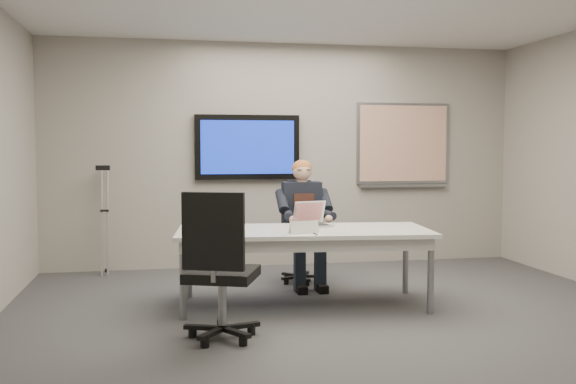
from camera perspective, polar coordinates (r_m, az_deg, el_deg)
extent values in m
cube|color=#39393C|center=(5.41, 5.95, -12.08)|extent=(6.00, 6.00, 0.02)
cube|color=#9D978E|center=(8.12, -0.17, 3.30)|extent=(6.00, 0.02, 2.80)
cube|color=white|center=(6.05, 1.40, -3.51)|extent=(2.45, 1.22, 0.04)
cube|color=silver|center=(6.06, 1.40, -4.24)|extent=(2.34, 1.11, 0.10)
cylinder|color=gray|center=(5.68, -9.33, -7.78)|extent=(0.06, 0.06, 0.69)
cylinder|color=gray|center=(5.94, 12.57, -7.30)|extent=(0.06, 0.06, 0.69)
cylinder|color=gray|center=(6.49, -8.80, -6.30)|extent=(0.06, 0.06, 0.69)
cylinder|color=gray|center=(6.72, 10.41, -5.96)|extent=(0.06, 0.06, 0.69)
cube|color=black|center=(7.99, -3.63, 4.00)|extent=(1.30, 0.08, 0.80)
cube|color=navy|center=(7.95, -3.59, 4.00)|extent=(1.16, 0.01, 0.66)
cube|color=gray|center=(8.52, 10.18, 4.27)|extent=(1.25, 0.04, 1.05)
cube|color=white|center=(8.50, 10.24, 4.27)|extent=(1.18, 0.01, 0.98)
cube|color=gray|center=(8.51, 10.22, 0.57)|extent=(1.18, 0.05, 0.04)
cylinder|color=gray|center=(7.15, 1.16, -6.02)|extent=(0.05, 0.05, 0.33)
cube|color=black|center=(7.13, 1.16, -4.73)|extent=(0.49, 0.49, 0.06)
cube|color=black|center=(7.29, 1.14, -2.17)|extent=(0.38, 0.12, 0.47)
cylinder|color=gray|center=(5.09, -5.85, -9.49)|extent=(0.07, 0.07, 0.40)
cube|color=black|center=(5.05, -5.87, -7.28)|extent=(0.66, 0.66, 0.08)
cube|color=black|center=(4.75, -6.67, -3.50)|extent=(0.46, 0.21, 0.58)
cube|color=black|center=(7.05, 1.21, -1.44)|extent=(0.43, 0.26, 0.58)
cube|color=#361D16|center=(6.93, 1.43, -1.29)|extent=(0.22, 0.03, 0.28)
sphere|color=tan|center=(6.99, 1.26, 1.88)|extent=(0.21, 0.21, 0.21)
ellipsoid|color=brown|center=(7.01, 1.24, 2.13)|extent=(0.22, 0.22, 0.18)
cube|color=#B9BABC|center=(6.24, 2.19, -3.02)|extent=(0.39, 0.31, 0.02)
cube|color=black|center=(6.23, 2.21, -2.93)|extent=(0.32, 0.23, 0.00)
cube|color=#B9BABC|center=(6.37, 1.88, -1.79)|extent=(0.35, 0.17, 0.22)
cube|color=red|center=(6.36, 1.89, -1.77)|extent=(0.30, 0.14, 0.19)
cylinder|color=black|center=(5.69, 2.43, -3.73)|extent=(0.02, 0.13, 0.01)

